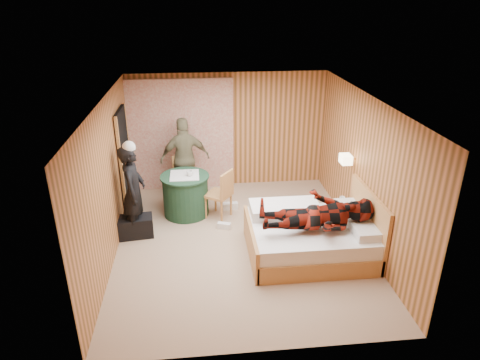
{
  "coord_description": "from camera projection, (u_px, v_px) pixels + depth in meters",
  "views": [
    {
      "loc": [
        -0.67,
        -6.36,
        4.0
      ],
      "look_at": [
        0.03,
        0.3,
        1.05
      ],
      "focal_mm": 32.0,
      "sensor_mm": 36.0,
      "label": 1
    }
  ],
  "objects": [
    {
      "name": "book_lower",
      "position": [
        345.0,
        206.0,
        7.54
      ],
      "size": [
        0.19,
        0.24,
        0.02
      ],
      "primitive_type": "imported",
      "rotation": [
        0.0,
        0.0,
        0.14
      ],
      "color": "silver",
      "rests_on": "nightstand"
    },
    {
      "name": "floor",
      "position": [
        240.0,
        242.0,
        7.46
      ],
      "size": [
        4.2,
        5.0,
        0.01
      ],
      "primitive_type": "cube",
      "color": "tan",
      "rests_on": "ground"
    },
    {
      "name": "wall_left",
      "position": [
        108.0,
        182.0,
        6.76
      ],
      "size": [
        0.02,
        5.0,
        2.5
      ],
      "primitive_type": "cube",
      "color": "#C2764A",
      "rests_on": "floor"
    },
    {
      "name": "sneaker_left",
      "position": [
        230.0,
        206.0,
        8.57
      ],
      "size": [
        0.31,
        0.14,
        0.13
      ],
      "primitive_type": "cube",
      "rotation": [
        0.0,
        0.0,
        0.06
      ],
      "color": "silver",
      "rests_on": "floor"
    },
    {
      "name": "chair_far",
      "position": [
        184.0,
        174.0,
        8.86
      ],
      "size": [
        0.54,
        0.54,
        0.93
      ],
      "rotation": [
        0.0,
        0.0,
        0.38
      ],
      "color": "tan",
      "rests_on": "floor"
    },
    {
      "name": "wall_lamp",
      "position": [
        346.0,
        159.0,
        7.53
      ],
      "size": [
        0.26,
        0.24,
        0.16
      ],
      "color": "gold",
      "rests_on": "wall_right"
    },
    {
      "name": "curtain",
      "position": [
        182.0,
        136.0,
        9.1
      ],
      "size": [
        2.2,
        0.08,
        2.4
      ],
      "primitive_type": "cube",
      "color": "beige",
      "rests_on": "floor"
    },
    {
      "name": "round_table",
      "position": [
        186.0,
        194.0,
        8.25
      ],
      "size": [
        0.93,
        0.93,
        0.83
      ],
      "color": "#1F452D",
      "rests_on": "floor"
    },
    {
      "name": "bed",
      "position": [
        311.0,
        236.0,
        7.05
      ],
      "size": [
        1.99,
        1.56,
        1.07
      ],
      "color": "tan",
      "rests_on": "floor"
    },
    {
      "name": "doorway",
      "position": [
        125.0,
        163.0,
        8.13
      ],
      "size": [
        0.06,
        0.9,
        2.05
      ],
      "primitive_type": "cube",
      "color": "black",
      "rests_on": "floor"
    },
    {
      "name": "nightstand",
      "position": [
        343.0,
        218.0,
        7.7
      ],
      "size": [
        0.41,
        0.55,
        0.53
      ],
      "color": "tan",
      "rests_on": "floor"
    },
    {
      "name": "wall_right",
      "position": [
        365.0,
        171.0,
        7.16
      ],
      "size": [
        0.02,
        5.0,
        2.5
      ],
      "primitive_type": "cube",
      "color": "#C2764A",
      "rests_on": "floor"
    },
    {
      "name": "cup_nightstand",
      "position": [
        342.0,
        199.0,
        7.69
      ],
      "size": [
        0.12,
        0.12,
        0.09
      ],
      "primitive_type": "imported",
      "rotation": [
        0.0,
        0.0,
        0.19
      ],
      "color": "silver",
      "rests_on": "nightstand"
    },
    {
      "name": "sneaker_right",
      "position": [
        224.0,
        226.0,
        7.87
      ],
      "size": [
        0.26,
        0.17,
        0.11
      ],
      "primitive_type": "cube",
      "rotation": [
        0.0,
        0.0,
        -0.33
      ],
      "color": "silver",
      "rests_on": "floor"
    },
    {
      "name": "chair_near",
      "position": [
        222.0,
        191.0,
        8.05
      ],
      "size": [
        0.61,
        0.61,
        0.97
      ],
      "rotation": [
        0.0,
        0.0,
        -2.18
      ],
      "color": "tan",
      "rests_on": "floor"
    },
    {
      "name": "duffel_bag",
      "position": [
        134.0,
        227.0,
        7.58
      ],
      "size": [
        0.69,
        0.43,
        0.37
      ],
      "primitive_type": "cube",
      "rotation": [
        0.0,
        0.0,
        0.12
      ],
      "color": "black",
      "rests_on": "floor"
    },
    {
      "name": "man_at_table",
      "position": [
        185.0,
        159.0,
        8.78
      ],
      "size": [
        1.07,
        0.58,
        1.72
      ],
      "primitive_type": "imported",
      "rotation": [
        0.0,
        0.0,
        3.31
      ],
      "color": "#746E4D",
      "rests_on": "floor"
    },
    {
      "name": "ceiling",
      "position": [
        240.0,
        100.0,
        6.46
      ],
      "size": [
        4.2,
        5.0,
        0.01
      ],
      "primitive_type": "cube",
      "color": "silver",
      "rests_on": "wall_back"
    },
    {
      "name": "woman_standing",
      "position": [
        134.0,
        192.0,
        7.37
      ],
      "size": [
        0.44,
        0.64,
        1.68
      ],
      "primitive_type": "imported",
      "rotation": [
        0.0,
        0.0,
        1.51
      ],
      "color": "black",
      "rests_on": "floor"
    },
    {
      "name": "book_upper",
      "position": [
        345.0,
        205.0,
        7.54
      ],
      "size": [
        0.27,
        0.28,
        0.02
      ],
      "primitive_type": "imported",
      "rotation": [
        0.0,
        0.0,
        -0.69
      ],
      "color": "silver",
      "rests_on": "nightstand"
    },
    {
      "name": "man_on_bed",
      "position": [
        319.0,
        207.0,
        6.58
      ],
      "size": [
        0.86,
        0.67,
        1.77
      ],
      "primitive_type": "imported",
      "rotation": [
        0.0,
        1.57,
        0.0
      ],
      "color": "maroon",
      "rests_on": "bed"
    },
    {
      "name": "wall_back",
      "position": [
        228.0,
        131.0,
        9.24
      ],
      "size": [
        4.2,
        0.02,
        2.5
      ],
      "primitive_type": "cube",
      "color": "#C2764A",
      "rests_on": "floor"
    },
    {
      "name": "cup_table",
      "position": [
        190.0,
        173.0,
        8.03
      ],
      "size": [
        0.16,
        0.16,
        0.1
      ],
      "primitive_type": "imported",
      "rotation": [
        0.0,
        0.0,
        0.37
      ],
      "color": "silver",
      "rests_on": "round_table"
    }
  ]
}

